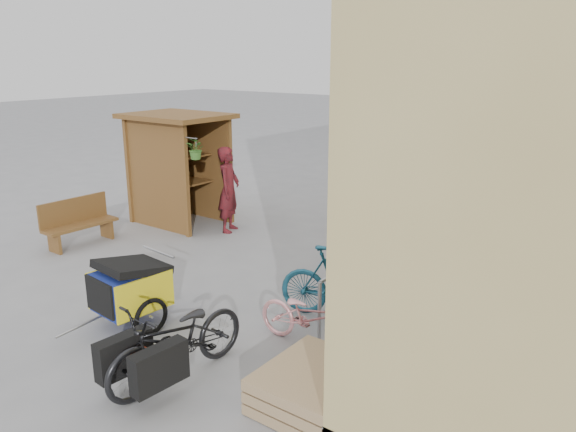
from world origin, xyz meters
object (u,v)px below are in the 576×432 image
Objects in this scene: person_kiosk at (229,190)px; bike_4 at (411,241)px; bench at (78,221)px; bike_2 at (388,267)px; bike_6 at (445,229)px; pallet_stack at (314,387)px; bike_3 at (391,259)px; shopping_carts at (519,203)px; cargo_bike at (176,341)px; bike_5 at (429,237)px; bike_0 at (310,318)px; bike_7 at (454,221)px; bike_1 at (341,284)px; kiosk at (175,153)px; child_trailer at (130,287)px.

person_kiosk is 4.03m from bike_4.
bike_2 is at bearing 15.08° from bench.
bench is at bearing 103.27° from bike_6.
bike_3 is (-0.79, 3.33, 0.27)m from pallet_stack.
cargo_bike is at bearing -100.49° from shopping_carts.
bike_4 is at bearing -108.66° from person_kiosk.
bike_5 reaches higher than bike_2.
bike_0 is 4.77m from bike_7.
shopping_carts reaches higher than bike_6.
bike_7 is at bearing -1.62° from bike_0.
bike_1 is at bearing 4.10° from bench.
bike_7 reaches higher than bike_5.
person_kiosk is 1.06× the size of bike_2.
kiosk is at bearing 99.23° from bike_2.
bike_7 is (0.20, 1.46, 0.05)m from bike_4.
cargo_bike is 4.90m from bike_4.
bike_2 is 1.07× the size of bike_3.
bike_3 is at bearing -100.29° from shopping_carts.
kiosk is 5.86m from bike_6.
bike_6 is (5.93, 3.82, -0.01)m from bench.
bike_7 is (0.82, 6.32, 0.05)m from cargo_bike.
bike_6 is at bearing 97.77° from pallet_stack.
bike_1 is 1.43m from bike_3.
child_trailer is 0.94× the size of bike_5.
shopping_carts reaches higher than bike_4.
cargo_bike is 1.73m from bike_0.
person_kiosk reaches higher than bike_4.
bike_4 is at bearing -16.10° from bike_1.
child_trailer is 4.78m from bike_4.
bike_7 reaches higher than bike_2.
child_trailer is 0.98× the size of bike_2.
bike_7 reaches higher than pallet_stack.
child_trailer is 5.88m from bike_6.
child_trailer is at bearing 131.23° from bike_3.
bench is 5.60m from cargo_bike.
person_kiosk is (-3.38, 4.60, 0.41)m from cargo_bike.
pallet_stack is at bearing -152.05° from person_kiosk.
shopping_carts is 3.46m from bike_4.
shopping_carts reaches higher than bench.
bike_4 is at bearing 87.47° from cargo_bike.
kiosk reaches higher than shopping_carts.
cargo_bike is 1.04× the size of bike_4.
shopping_carts is (6.67, 6.02, 0.14)m from bench.
bike_3 is at bearing -0.10° from bike_0.
kiosk reaches higher than bike_2.
bike_3 is at bearing 60.24° from child_trailer.
bike_5 is (5.99, 2.96, 0.07)m from bench.
bike_6 is (-0.75, 5.46, 0.25)m from pallet_stack.
bike_2 is at bearing -166.43° from bike_7.
bike_4 is (-0.06, 2.41, -0.04)m from bike_1.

